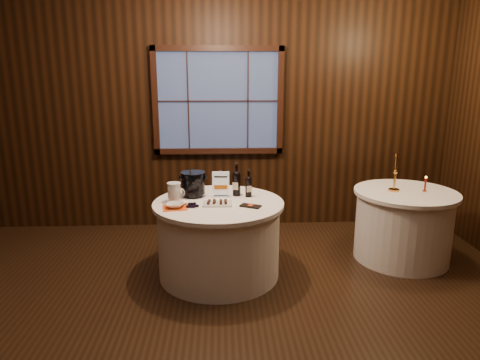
{
  "coord_description": "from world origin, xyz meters",
  "views": [
    {
      "loc": [
        0.03,
        -3.0,
        1.99
      ],
      "look_at": [
        0.21,
        0.9,
        1.01
      ],
      "focal_mm": 32.0,
      "sensor_mm": 36.0,
      "label": 1
    }
  ],
  "objects_px": {
    "port_bottle_left": "(237,182)",
    "glass_pitcher": "(174,192)",
    "ice_bucket": "(193,184)",
    "side_table": "(403,225)",
    "cracker_bowl": "(175,205)",
    "main_table": "(219,238)",
    "port_bottle_right": "(249,185)",
    "sign_stand": "(221,188)",
    "chocolate_plate": "(217,203)",
    "red_candle": "(425,186)",
    "chocolate_box": "(251,206)",
    "brass_candlestick": "(395,177)",
    "grape_bunch": "(192,205)"
  },
  "relations": [
    {
      "from": "port_bottle_left",
      "to": "glass_pitcher",
      "type": "relative_size",
      "value": 1.76
    },
    {
      "from": "ice_bucket",
      "to": "side_table",
      "type": "bearing_deg",
      "value": 2.56
    },
    {
      "from": "glass_pitcher",
      "to": "cracker_bowl",
      "type": "distance_m",
      "value": 0.2
    },
    {
      "from": "main_table",
      "to": "port_bottle_right",
      "type": "distance_m",
      "value": 0.61
    },
    {
      "from": "sign_stand",
      "to": "ice_bucket",
      "type": "bearing_deg",
      "value": 174.38
    },
    {
      "from": "glass_pitcher",
      "to": "cracker_bowl",
      "type": "xyz_separation_m",
      "value": [
        0.02,
        -0.19,
        -0.07
      ]
    },
    {
      "from": "ice_bucket",
      "to": "chocolate_plate",
      "type": "xyz_separation_m",
      "value": [
        0.25,
        -0.29,
        -0.12
      ]
    },
    {
      "from": "side_table",
      "to": "port_bottle_right",
      "type": "relative_size",
      "value": 3.86
    },
    {
      "from": "sign_stand",
      "to": "red_candle",
      "type": "bearing_deg",
      "value": 3.82
    },
    {
      "from": "sign_stand",
      "to": "chocolate_plate",
      "type": "relative_size",
      "value": 0.97
    },
    {
      "from": "side_table",
      "to": "cracker_bowl",
      "type": "bearing_deg",
      "value": -168.91
    },
    {
      "from": "cracker_bowl",
      "to": "port_bottle_right",
      "type": "bearing_deg",
      "value": 25.23
    },
    {
      "from": "ice_bucket",
      "to": "chocolate_box",
      "type": "distance_m",
      "value": 0.68
    },
    {
      "from": "chocolate_box",
      "to": "main_table",
      "type": "bearing_deg",
      "value": 176.27
    },
    {
      "from": "port_bottle_right",
      "to": "brass_candlestick",
      "type": "xyz_separation_m",
      "value": [
        1.56,
        0.15,
        0.03
      ]
    },
    {
      "from": "chocolate_plate",
      "to": "ice_bucket",
      "type": "bearing_deg",
      "value": 130.11
    },
    {
      "from": "sign_stand",
      "to": "ice_bucket",
      "type": "xyz_separation_m",
      "value": [
        -0.28,
        0.03,
        0.04
      ]
    },
    {
      "from": "chocolate_plate",
      "to": "red_candle",
      "type": "distance_m",
      "value": 2.22
    },
    {
      "from": "sign_stand",
      "to": "ice_bucket",
      "type": "height_order",
      "value": "sign_stand"
    },
    {
      "from": "cracker_bowl",
      "to": "main_table",
      "type": "bearing_deg",
      "value": 22.91
    },
    {
      "from": "chocolate_plate",
      "to": "cracker_bowl",
      "type": "xyz_separation_m",
      "value": [
        -0.4,
        -0.08,
        0.01
      ]
    },
    {
      "from": "chocolate_plate",
      "to": "cracker_bowl",
      "type": "bearing_deg",
      "value": -168.63
    },
    {
      "from": "sign_stand",
      "to": "chocolate_plate",
      "type": "xyz_separation_m",
      "value": [
        -0.03,
        -0.26,
        -0.08
      ]
    },
    {
      "from": "side_table",
      "to": "grape_bunch",
      "type": "height_order",
      "value": "grape_bunch"
    },
    {
      "from": "chocolate_box",
      "to": "port_bottle_left",
      "type": "bearing_deg",
      "value": 133.3
    },
    {
      "from": "port_bottle_left",
      "to": "cracker_bowl",
      "type": "bearing_deg",
      "value": -126.29
    },
    {
      "from": "brass_candlestick",
      "to": "red_candle",
      "type": "height_order",
      "value": "brass_candlestick"
    },
    {
      "from": "side_table",
      "to": "cracker_bowl",
      "type": "relative_size",
      "value": 6.59
    },
    {
      "from": "brass_candlestick",
      "to": "ice_bucket",
      "type": "bearing_deg",
      "value": -176.93
    },
    {
      "from": "sign_stand",
      "to": "cracker_bowl",
      "type": "bearing_deg",
      "value": -140.75
    },
    {
      "from": "glass_pitcher",
      "to": "chocolate_box",
      "type": "bearing_deg",
      "value": 0.82
    },
    {
      "from": "sign_stand",
      "to": "grape_bunch",
      "type": "distance_m",
      "value": 0.43
    },
    {
      "from": "side_table",
      "to": "brass_candlestick",
      "type": "bearing_deg",
      "value": 174.24
    },
    {
      "from": "glass_pitcher",
      "to": "cracker_bowl",
      "type": "bearing_deg",
      "value": -68.28
    },
    {
      "from": "ice_bucket",
      "to": "brass_candlestick",
      "type": "relative_size",
      "value": 0.62
    },
    {
      "from": "ice_bucket",
      "to": "main_table",
      "type": "bearing_deg",
      "value": -38.16
    },
    {
      "from": "red_candle",
      "to": "chocolate_box",
      "type": "bearing_deg",
      "value": -166.73
    },
    {
      "from": "grape_bunch",
      "to": "sign_stand",
      "type": "bearing_deg",
      "value": 50.94
    },
    {
      "from": "grape_bunch",
      "to": "ice_bucket",
      "type": "bearing_deg",
      "value": 91.23
    },
    {
      "from": "grape_bunch",
      "to": "glass_pitcher",
      "type": "xyz_separation_m",
      "value": [
        -0.18,
        0.18,
        0.08
      ]
    },
    {
      "from": "side_table",
      "to": "port_bottle_right",
      "type": "height_order",
      "value": "port_bottle_right"
    },
    {
      "from": "port_bottle_left",
      "to": "brass_candlestick",
      "type": "height_order",
      "value": "brass_candlestick"
    },
    {
      "from": "port_bottle_left",
      "to": "port_bottle_right",
      "type": "relative_size",
      "value": 1.22
    },
    {
      "from": "port_bottle_left",
      "to": "chocolate_plate",
      "type": "bearing_deg",
      "value": -101.8
    },
    {
      "from": "port_bottle_left",
      "to": "chocolate_box",
      "type": "distance_m",
      "value": 0.43
    },
    {
      "from": "side_table",
      "to": "sign_stand",
      "type": "relative_size",
      "value": 3.92
    },
    {
      "from": "main_table",
      "to": "port_bottle_left",
      "type": "bearing_deg",
      "value": 48.75
    },
    {
      "from": "sign_stand",
      "to": "chocolate_box",
      "type": "xyz_separation_m",
      "value": [
        0.28,
        -0.34,
        -0.09
      ]
    },
    {
      "from": "ice_bucket",
      "to": "glass_pitcher",
      "type": "distance_m",
      "value": 0.26
    },
    {
      "from": "side_table",
      "to": "sign_stand",
      "type": "bearing_deg",
      "value": -176.13
    }
  ]
}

